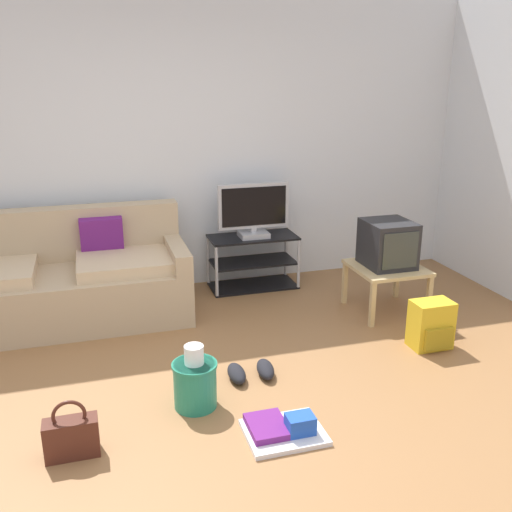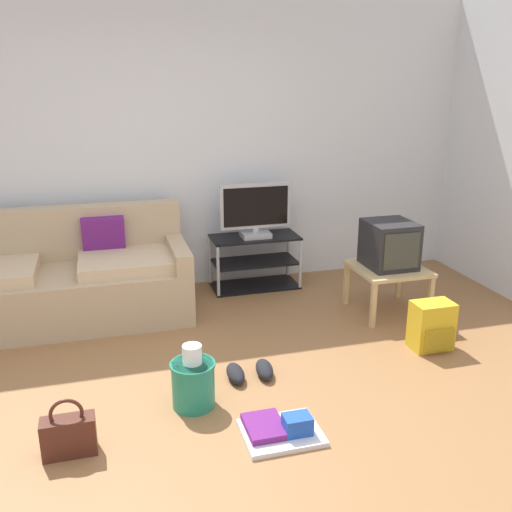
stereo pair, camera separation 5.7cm
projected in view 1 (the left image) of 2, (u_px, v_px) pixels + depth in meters
The scene contains 12 objects.
ground_plane at pixel (222, 423), 3.42m from camera, with size 9.00×9.80×0.02m, color olive.
wall_back at pixel (158, 147), 5.24m from camera, with size 9.00×0.10×2.70m, color silver.
couch at pixel (59, 282), 4.76m from camera, with size 2.12×0.90×0.90m.
tv_stand at pixel (253, 262), 5.52m from camera, with size 0.84×0.40×0.51m.
flat_tv at pixel (254, 211), 5.34m from camera, with size 0.68×0.22×0.51m.
side_table at pixel (387, 272), 4.91m from camera, with size 0.59×0.59×0.42m.
crt_tv at pixel (388, 244), 4.85m from camera, with size 0.39×0.42×0.39m.
backpack at pixel (431, 325), 4.31m from camera, with size 0.30×0.27×0.37m.
handbag at pixel (71, 436), 3.08m from camera, with size 0.29×0.12×0.34m.
cleaning_bucket at pixel (195, 381), 3.53m from camera, with size 0.28×0.28×0.42m.
sneakers_pair at pixel (251, 371), 3.91m from camera, with size 0.34×0.27×0.09m.
floor_tray at pixel (283, 429), 3.28m from camera, with size 0.45×0.36×0.14m.
Camera 1 is at (-0.65, -2.88, 2.00)m, focal length 39.89 mm.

